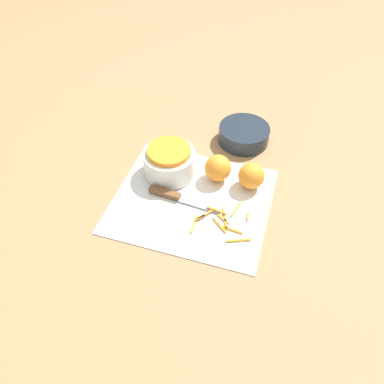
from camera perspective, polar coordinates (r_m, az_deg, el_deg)
name	(u,v)px	position (r m, az deg, el deg)	size (l,w,h in m)	color
ground_plane	(192,201)	(1.06, 0.00, -1.34)	(4.00, 4.00, 0.00)	#9E754C
cutting_board	(192,200)	(1.05, 0.00, -1.23)	(0.43, 0.38, 0.01)	silver
bowl_speckled	(170,161)	(1.10, -3.45, 4.70)	(0.15, 0.15, 0.09)	silver
bowl_dark	(244,134)	(1.25, 7.90, 8.70)	(0.16, 0.16, 0.05)	#1E2833
knife	(172,195)	(1.06, -3.03, -0.51)	(0.22, 0.04, 0.02)	brown
orange_left	(218,168)	(1.09, 3.95, 3.67)	(0.08, 0.08, 0.08)	orange
orange_right	(251,176)	(1.08, 9.04, 2.45)	(0.08, 0.08, 0.08)	orange
peel_pile	(221,220)	(1.00, 4.50, -4.33)	(0.16, 0.14, 0.01)	orange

